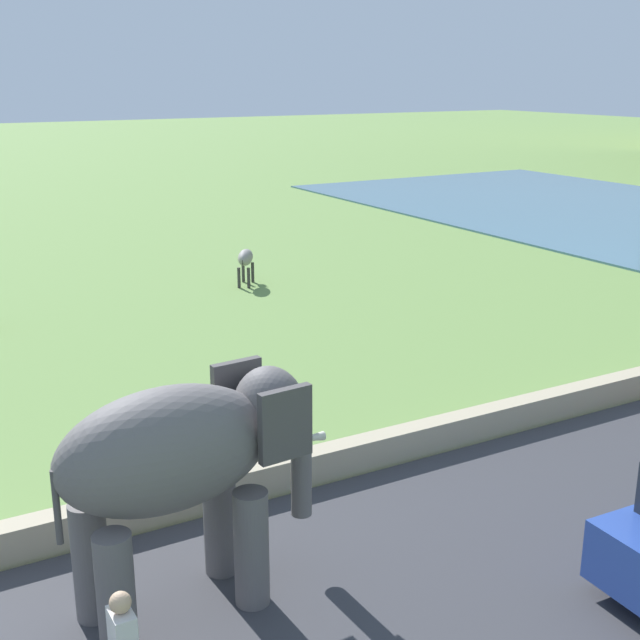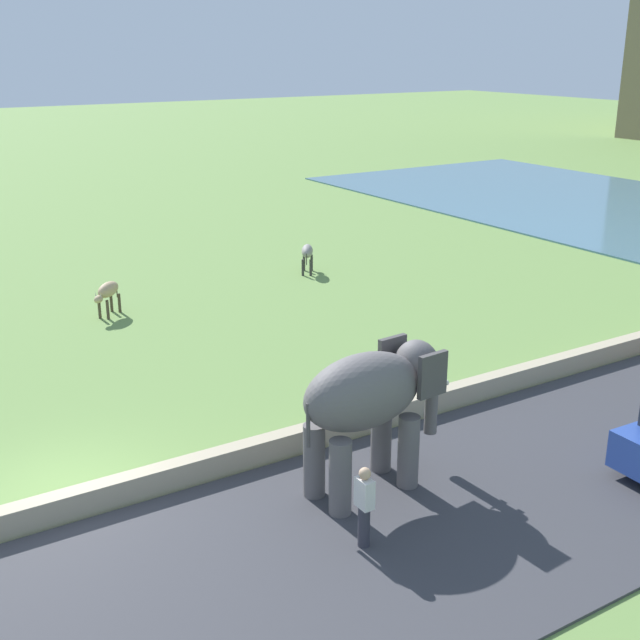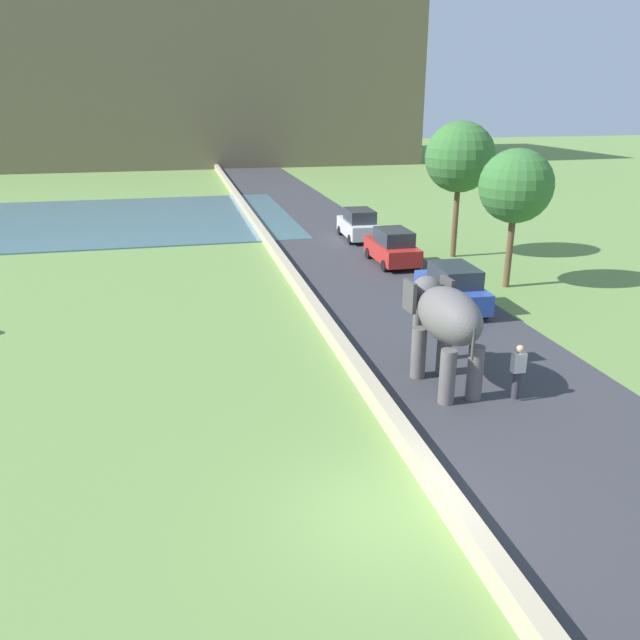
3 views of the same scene
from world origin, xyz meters
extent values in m
plane|color=#6B8E47|center=(0.00, 0.00, 0.00)|extent=(220.00, 220.00, 0.00)
cube|color=slate|center=(-14.00, 34.28, 0.04)|extent=(36.00, 18.00, 0.08)
ellipsoid|color=#605B5B|center=(3.42, 5.12, 2.24)|extent=(1.61, 2.80, 1.50)
cylinder|color=#605B5B|center=(2.94, 5.96, 0.80)|extent=(0.44, 0.44, 1.60)
cylinder|color=#605B5B|center=(3.77, 6.03, 0.80)|extent=(0.44, 0.44, 1.60)
cylinder|color=#605B5B|center=(3.08, 4.21, 0.80)|extent=(0.44, 0.44, 1.60)
cylinder|color=#605B5B|center=(3.91, 4.28, 0.80)|extent=(0.44, 0.44, 1.60)
ellipsoid|color=#605B5B|center=(3.31, 6.53, 2.42)|extent=(1.07, 0.98, 1.10)
cube|color=#484444|center=(2.72, 6.35, 2.46)|extent=(0.18, 0.71, 0.90)
cube|color=#484444|center=(3.92, 6.45, 2.46)|extent=(0.18, 0.71, 0.90)
cylinder|color=#605B5B|center=(3.27, 7.01, 1.54)|extent=(0.28, 0.28, 1.50)
cone|color=silver|center=(3.06, 6.92, 1.99)|extent=(0.16, 0.57, 0.17)
cone|color=silver|center=(3.50, 6.96, 1.99)|extent=(0.16, 0.57, 0.17)
cylinder|color=#484444|center=(3.53, 3.80, 1.89)|extent=(0.08, 0.08, 0.90)
cylinder|color=#33333D|center=(5.05, 4.04, 0.42)|extent=(0.22, 0.22, 0.85)
cube|color=silver|center=(5.05, 4.04, 1.13)|extent=(0.36, 0.22, 0.56)
sphere|color=tan|center=(5.05, 4.04, 1.52)|extent=(0.22, 0.22, 0.22)
cylinder|color=black|center=(5.72, 10.48, 0.30)|extent=(0.20, 0.61, 0.60)
ellipsoid|color=tan|center=(-10.51, 4.58, 0.90)|extent=(1.06, 1.12, 0.50)
cylinder|color=#493D2C|center=(-10.14, 4.39, 0.33)|extent=(0.10, 0.10, 0.65)
cylinder|color=#493D2C|center=(-10.37, 4.19, 0.33)|extent=(0.10, 0.10, 0.65)
cylinder|color=#493D2C|center=(-10.65, 4.97, 0.33)|extent=(0.10, 0.10, 0.65)
cylinder|color=#493D2C|center=(-10.88, 4.76, 0.33)|extent=(0.10, 0.10, 0.65)
ellipsoid|color=tan|center=(-10.09, 4.10, 0.75)|extent=(0.44, 0.46, 0.26)
cone|color=beige|center=(-10.02, 4.16, 0.92)|extent=(0.04, 0.04, 0.12)
cone|color=beige|center=(-10.16, 4.04, 0.92)|extent=(0.04, 0.04, 0.12)
cylinder|color=#493D2C|center=(-10.87, 4.98, 0.70)|extent=(0.04, 0.04, 0.45)
ellipsoid|color=gray|center=(-11.55, 12.97, 0.90)|extent=(1.16, 0.99, 0.50)
cylinder|color=#373533|center=(-11.95, 13.06, 0.33)|extent=(0.10, 0.10, 0.65)
cylinder|color=#373533|center=(-11.78, 13.32, 0.33)|extent=(0.10, 0.10, 0.65)
cylinder|color=#373533|center=(-11.32, 12.63, 0.33)|extent=(0.10, 0.10, 0.65)
cylinder|color=#373533|center=(-11.14, 12.88, 0.33)|extent=(0.10, 0.10, 0.65)
ellipsoid|color=gray|center=(-12.07, 13.33, 0.75)|extent=(0.47, 0.42, 0.26)
cone|color=beige|center=(-12.12, 13.26, 0.92)|extent=(0.04, 0.04, 0.12)
cone|color=beige|center=(-12.02, 13.40, 0.92)|extent=(0.04, 0.04, 0.12)
cylinder|color=#373533|center=(-11.10, 12.67, 0.70)|extent=(0.04, 0.04, 0.45)
camera|label=1|loc=(12.15, 2.27, 6.49)|focal=46.93mm
camera|label=2|loc=(15.44, -3.44, 8.67)|focal=46.19mm
camera|label=3|loc=(-3.70, -9.99, 7.94)|focal=35.32mm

